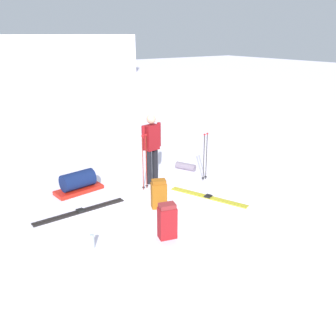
{
  "coord_description": "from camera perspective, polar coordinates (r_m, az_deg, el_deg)",
  "views": [
    {
      "loc": [
        -4.22,
        -6.08,
        3.46
      ],
      "look_at": [
        0.0,
        0.0,
        0.7
      ],
      "focal_mm": 38.73,
      "sensor_mm": 36.0,
      "label": 1
    }
  ],
  "objects": [
    {
      "name": "skier_standing",
      "position": [
        8.64,
        -2.6,
        3.58
      ],
      "size": [
        0.56,
        0.27,
        1.7
      ],
      "color": "black",
      "rests_on": "ground_plane"
    },
    {
      "name": "backpack_large_dark",
      "position": [
        6.5,
        -0.12,
        -8.37
      ],
      "size": [
        0.36,
        0.29,
        0.67
      ],
      "color": "maroon",
      "rests_on": "ground_plane"
    },
    {
      "name": "ski_pair_near",
      "position": [
        7.74,
        -13.62,
        -6.64
      ],
      "size": [
        1.97,
        0.22,
        0.05
      ],
      "color": "black",
      "rests_on": "ground_plane"
    },
    {
      "name": "backpack_bright",
      "position": [
        7.59,
        -1.44,
        -4.11
      ],
      "size": [
        0.37,
        0.31,
        0.62
      ],
      "color": "#965313",
      "rests_on": "ground_plane"
    },
    {
      "name": "ground_plane",
      "position": [
        8.17,
        0.0,
        -4.61
      ],
      "size": [
        80.0,
        80.0,
        0.0
      ],
      "primitive_type": "plane",
      "color": "white"
    },
    {
      "name": "gear_sled",
      "position": [
        8.61,
        -13.97,
        -2.25
      ],
      "size": [
        1.13,
        0.57,
        0.49
      ],
      "color": "red",
      "rests_on": "ground_plane"
    },
    {
      "name": "thermos_bottle",
      "position": [
        6.43,
        -11.81,
        -11.23
      ],
      "size": [
        0.07,
        0.07,
        0.26
      ],
      "primitive_type": "cylinder",
      "color": "#ADBBC0",
      "rests_on": "ground_plane"
    },
    {
      "name": "ski_pair_far",
      "position": [
        8.2,
        6.33,
        -4.55
      ],
      "size": [
        0.86,
        1.78,
        0.05
      ],
      "color": "#ADA525",
      "rests_on": "ground_plane"
    },
    {
      "name": "ski_poles_planted_far",
      "position": [
        8.34,
        -3.71,
        1.37
      ],
      "size": [
        0.18,
        0.1,
        1.33
      ],
      "color": "maroon",
      "rests_on": "ground_plane"
    },
    {
      "name": "ski_poles_planted_near",
      "position": [
        8.95,
        5.88,
        2.19
      ],
      "size": [
        0.18,
        0.1,
        1.21
      ],
      "color": "#282220",
      "rests_on": "ground_plane"
    },
    {
      "name": "sleeping_mat_rolled",
      "position": [
        9.77,
        2.79,
        0.25
      ],
      "size": [
        0.4,
        0.57,
        0.18
      ],
      "primitive_type": "cylinder",
      "rotation": [
        0.0,
        1.57,
        5.16
      ],
      "color": "slate",
      "rests_on": "ground_plane"
    },
    {
      "name": "distant_snow_ridge",
      "position": [
        33.93,
        -21.75,
        16.07
      ],
      "size": [
        18.66,
        5.2,
        3.36
      ],
      "primitive_type": "cube",
      "rotation": [
        0.0,
        0.0,
        -0.01
      ],
      "color": "white",
      "rests_on": "ground_plane"
    }
  ]
}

